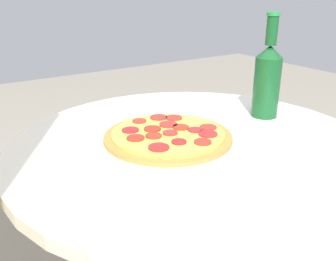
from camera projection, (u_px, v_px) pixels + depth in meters
name	position (u px, v px, depth m)	size (l,w,h in m)	color
table	(191.00, 222.00, 0.91)	(0.82, 0.82, 0.76)	silver
pizza	(168.00, 135.00, 0.84)	(0.29, 0.29, 0.02)	#B77F3D
beer_bottle	(267.00, 78.00, 0.96)	(0.07, 0.07, 0.26)	#144C23
napkin	(102.00, 180.00, 0.66)	(0.11, 0.07, 0.01)	white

